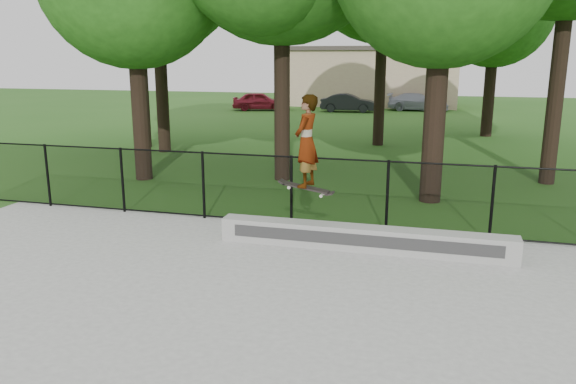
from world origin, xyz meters
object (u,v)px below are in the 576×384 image
(grind_ledge, at_px, (363,238))
(car_a, at_px, (260,101))
(skater_airborne, at_px, (306,143))
(car_b, at_px, (348,103))
(car_c, at_px, (418,102))

(grind_ledge, xyz_separation_m, car_a, (-10.69, 26.74, 0.34))
(car_a, height_order, skater_airborne, skater_airborne)
(skater_airborne, bearing_deg, car_b, 97.58)
(car_a, bearing_deg, car_c, -91.04)
(car_c, bearing_deg, skater_airborne, 178.85)
(car_b, bearing_deg, grind_ledge, -174.40)
(car_c, bearing_deg, car_a, 103.94)
(grind_ledge, relative_size, skater_airborne, 2.99)
(car_a, relative_size, skater_airborne, 2.00)
(car_a, bearing_deg, car_b, -100.31)
(car_b, relative_size, car_c, 0.88)
(car_a, height_order, car_b, car_a)
(car_a, relative_size, car_c, 0.98)
(car_b, xyz_separation_m, skater_airborne, (3.64, -27.38, 1.45))
(car_b, relative_size, skater_airborne, 1.80)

